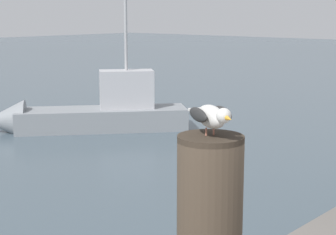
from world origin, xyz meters
TOP-DOWN VIEW (x-y plane):
  - seagull at (0.32, -0.52)m, footprint 0.24×0.36m
  - boat_grey at (7.80, 9.29)m, footprint 4.74×4.26m

SIDE VIEW (x-z plane):
  - boat_grey at x=7.80m, z-range -1.45..2.33m
  - seagull at x=0.32m, z-range 2.54..2.69m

